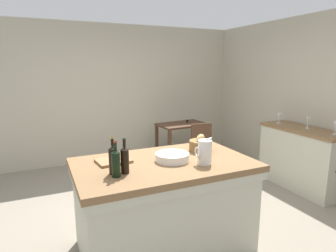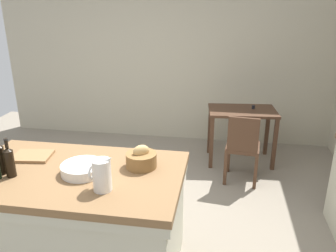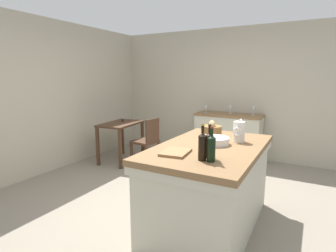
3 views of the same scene
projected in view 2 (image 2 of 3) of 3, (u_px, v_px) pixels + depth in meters
name	position (u px, v px, depth m)	size (l,w,h in m)	color
ground_plane	(125.00, 232.00, 3.41)	(6.76, 6.76, 0.00)	gray
wall_back	(168.00, 58.00, 5.36)	(5.32, 0.12, 2.60)	#B2AA93
island_table	(78.00, 218.00, 2.81)	(1.69, 1.02, 0.92)	brown
writing_desk	(242.00, 118.00, 4.70)	(0.95, 0.64, 0.81)	#472D1E
wooden_chair	(243.00, 146.00, 4.18)	(0.44, 0.44, 0.89)	#472D1E
pitcher	(102.00, 175.00, 2.37)	(0.17, 0.13, 0.27)	silver
wash_bowl	(83.00, 169.00, 2.62)	(0.33, 0.33, 0.08)	silver
bread_basket	(141.00, 159.00, 2.71)	(0.24, 0.24, 0.19)	brown
cutting_board	(32.00, 156.00, 2.89)	(0.31, 0.24, 0.02)	olive
wine_bottle_dark	(9.00, 161.00, 2.55)	(0.07, 0.07, 0.31)	black
wine_bottle_amber	(0.00, 158.00, 2.59)	(0.07, 0.07, 0.32)	black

